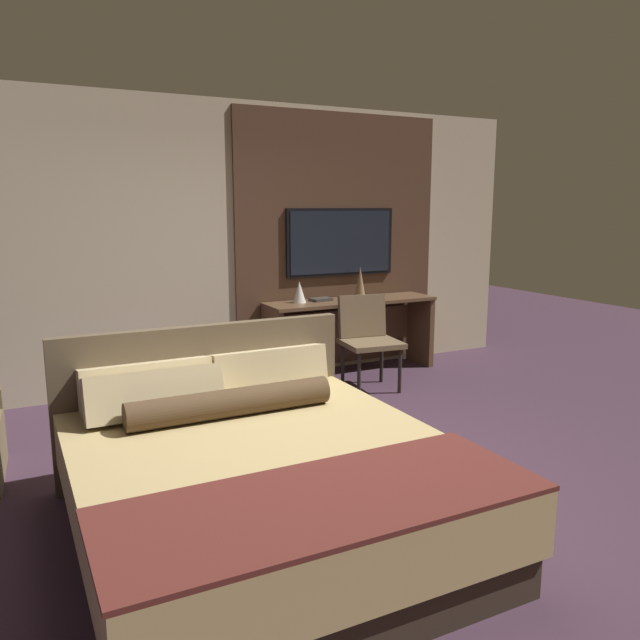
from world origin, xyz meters
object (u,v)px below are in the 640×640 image
desk (349,323)px  vase_short (299,292)px  book (321,299)px  vase_tall (360,282)px  tv (341,242)px  desk_chair (367,333)px  bed (258,479)px

desk → vase_short: bearing=177.5°
desk → book: size_ratio=7.87×
vase_tall → book: size_ratio=1.41×
desk → tv: tv is taller
vase_short → tv: bearing=16.6°
tv → desk_chair: 1.16m
tv → book: (-0.32, -0.17, -0.58)m
book → vase_tall: bearing=1.7°
bed → book: (1.80, 2.78, 0.50)m
bed → desk_chair: (1.99, 2.16, 0.23)m
tv → bed: bearing=-125.9°
tv → desk_chair: tv is taller
desk_chair → vase_short: size_ratio=4.15×
vase_short → book: 0.27m
bed → vase_tall: bearing=50.7°
vase_short → book: vase_short is taller
book → tv: bearing=26.9°
bed → book: size_ratio=9.22×
desk_chair → vase_short: (-0.45, 0.61, 0.36)m
bed → desk: 3.48m
vase_short → book: size_ratio=0.92×
desk → vase_tall: bearing=16.2°
desk → tv: bearing=90.0°
vase_tall → book: 0.51m
bed → desk: (2.13, 2.74, 0.22)m
vase_short → book: bearing=1.6°
desk_chair → book: size_ratio=3.81×
desk → bed: bearing=-127.8°
vase_short → book: (0.25, 0.01, -0.09)m
tv → book: size_ratio=5.37×
desk_chair → book: desk_chair is taller
vase_short → desk: bearing=-2.5°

